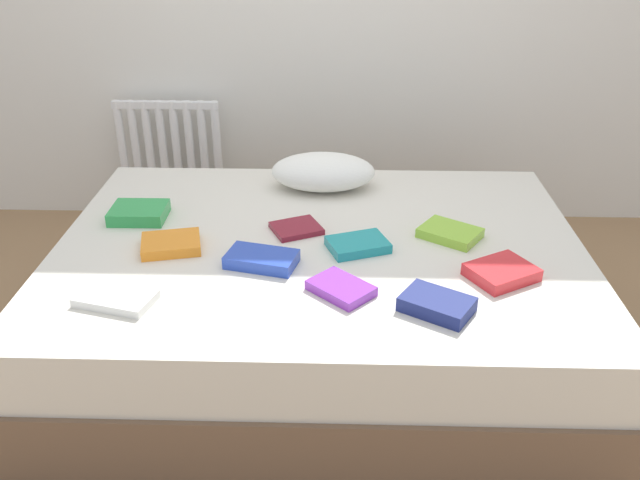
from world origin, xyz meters
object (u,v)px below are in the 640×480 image
object	(u,v)px
textbook_white	(116,298)
textbook_navy	(437,304)
textbook_blue	(262,259)
radiator	(170,152)
textbook_teal	(358,245)
bed	(320,298)
textbook_lime	(450,233)
textbook_red	(501,272)
textbook_green	(139,213)
textbook_purple	(341,288)
pillow	(323,172)
textbook_maroon	(296,228)
textbook_orange	(171,244)

from	to	relation	value
textbook_white	textbook_navy	xyz separation A→B (m)	(1.02, -0.02, 0.01)
textbook_white	textbook_blue	size ratio (longest dim) A/B	1.01
radiator	textbook_teal	size ratio (longest dim) A/B	2.70
bed	textbook_lime	distance (m)	0.56
textbook_red	textbook_lime	distance (m)	0.32
textbook_green	textbook_red	xyz separation A→B (m)	(1.35, -0.42, -0.00)
radiator	textbook_purple	xyz separation A→B (m)	(0.93, -1.56, 0.11)
textbook_purple	radiator	bearing A→B (deg)	164.09
textbook_blue	pillow	bearing A→B (deg)	88.07
pillow	textbook_purple	distance (m)	0.87
textbook_red	textbook_teal	size ratio (longest dim) A/B	1.00
bed	textbook_white	world-z (taller)	textbook_white
bed	textbook_purple	xyz separation A→B (m)	(0.08, -0.36, 0.27)
textbook_green	textbook_maroon	bearing A→B (deg)	-8.55
textbook_teal	textbook_navy	size ratio (longest dim) A/B	0.99
textbook_purple	textbook_green	bearing A→B (deg)	-170.23
radiator	textbook_purple	distance (m)	1.82
textbook_white	textbook_green	bearing A→B (deg)	113.51
textbook_orange	textbook_navy	world-z (taller)	textbook_navy
radiator	textbook_green	bearing A→B (deg)	-83.20
textbook_white	textbook_navy	distance (m)	1.02
bed	textbook_maroon	xyz separation A→B (m)	(-0.09, 0.09, 0.26)
pillow	textbook_red	size ratio (longest dim) A/B	2.15
bed	textbook_orange	world-z (taller)	textbook_orange
textbook_blue	textbook_purple	size ratio (longest dim) A/B	1.21
textbook_purple	textbook_navy	bearing A→B (deg)	24.97
textbook_purple	bed	bearing A→B (deg)	145.96
textbook_red	textbook_blue	bearing A→B (deg)	145.08
textbook_orange	textbook_purple	xyz separation A→B (m)	(0.62, -0.28, -0.00)
textbook_white	textbook_orange	bearing A→B (deg)	90.49
textbook_orange	textbook_red	bearing A→B (deg)	-21.53
textbook_green	textbook_lime	size ratio (longest dim) A/B	1.02
bed	textbook_green	distance (m)	0.80
radiator	textbook_navy	xyz separation A→B (m)	(1.23, -1.66, 0.12)
textbook_teal	textbook_lime	distance (m)	0.37
radiator	textbook_orange	distance (m)	1.31
textbook_maroon	pillow	bearing A→B (deg)	52.76
pillow	textbook_blue	bearing A→B (deg)	-105.98
textbook_orange	textbook_maroon	bearing A→B (deg)	6.42
textbook_red	pillow	bearing A→B (deg)	99.16
textbook_lime	radiator	bearing A→B (deg)	173.47
textbook_teal	textbook_orange	xyz separation A→B (m)	(-0.68, -0.02, 0.00)
textbook_maroon	textbook_purple	world-z (taller)	textbook_purple
textbook_maroon	textbook_white	bearing A→B (deg)	-161.04
textbook_lime	textbook_blue	world-z (taller)	textbook_blue
pillow	textbook_maroon	xyz separation A→B (m)	(-0.09, -0.42, -0.07)
bed	pillow	size ratio (longest dim) A/B	4.43
textbook_green	bed	bearing A→B (deg)	-14.07
textbook_maroon	radiator	bearing A→B (deg)	99.35
textbook_orange	textbook_blue	bearing A→B (deg)	-30.58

